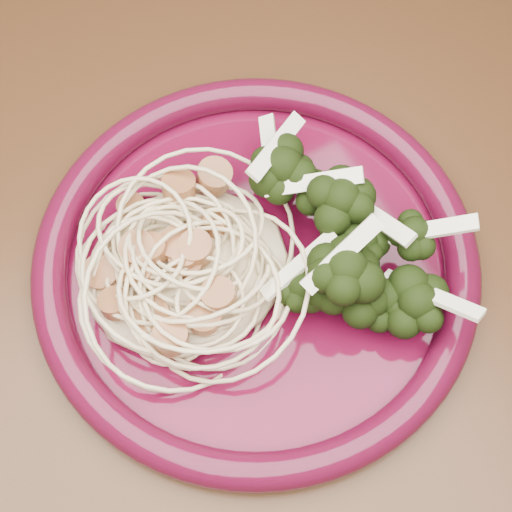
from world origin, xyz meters
name	(u,v)px	position (x,y,z in m)	size (l,w,h in m)	color
dining_table	(300,361)	(0.00, 0.00, 0.65)	(1.20, 0.80, 0.75)	#472814
dinner_plate	(256,261)	(-0.01, 0.05, 0.76)	(0.40, 0.40, 0.03)	#4F0820
spaghetti_pile	(187,264)	(-0.06, 0.07, 0.77)	(0.15, 0.13, 0.03)	beige
scallop_cluster	(181,239)	(-0.06, 0.07, 0.81)	(0.13, 0.13, 0.04)	#A3693E
broccoli_pile	(341,235)	(0.04, 0.03, 0.78)	(0.09, 0.15, 0.05)	black
onion_garnish	(347,212)	(0.04, 0.03, 0.82)	(0.07, 0.10, 0.06)	white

